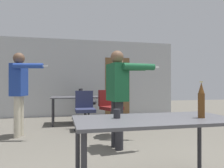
{
  "coord_description": "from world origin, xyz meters",
  "views": [
    {
      "loc": [
        -0.87,
        -1.5,
        1.09
      ],
      "look_at": [
        0.08,
        2.6,
        1.1
      ],
      "focal_mm": 35.0,
      "sensor_mm": 36.0,
      "label": 1
    }
  ],
  "objects_px": {
    "person_far_watching": "(118,87)",
    "beer_bottle": "(201,101)",
    "person_center_tall": "(20,86)",
    "office_chair_far_left": "(85,111)",
    "drink_cup": "(117,114)",
    "office_chair_mid_tucked": "(110,109)",
    "person_right_polo": "(118,90)",
    "office_chair_side_rolled": "(86,104)"
  },
  "relations": [
    {
      "from": "office_chair_side_rolled",
      "to": "office_chair_far_left",
      "type": "height_order",
      "value": "office_chair_side_rolled"
    },
    {
      "from": "person_right_polo",
      "to": "beer_bottle",
      "type": "bearing_deg",
      "value": 8.74
    },
    {
      "from": "person_far_watching",
      "to": "drink_cup",
      "type": "distance_m",
      "value": 2.45
    },
    {
      "from": "person_center_tall",
      "to": "person_far_watching",
      "type": "bearing_deg",
      "value": 90.79
    },
    {
      "from": "person_center_tall",
      "to": "office_chair_far_left",
      "type": "xyz_separation_m",
      "value": [
        1.41,
        0.39,
        -0.63
      ]
    },
    {
      "from": "beer_bottle",
      "to": "drink_cup",
      "type": "relative_size",
      "value": 4.03
    },
    {
      "from": "office_chair_side_rolled",
      "to": "drink_cup",
      "type": "xyz_separation_m",
      "value": [
        -0.25,
        -4.96,
        0.34
      ]
    },
    {
      "from": "person_right_polo",
      "to": "office_chair_side_rolled",
      "type": "xyz_separation_m",
      "value": [
        -0.15,
        3.49,
        -0.55
      ]
    },
    {
      "from": "office_chair_far_left",
      "to": "drink_cup",
      "type": "relative_size",
      "value": 10.08
    },
    {
      "from": "office_chair_side_rolled",
      "to": "beer_bottle",
      "type": "distance_m",
      "value": 5.19
    },
    {
      "from": "office_chair_side_rolled",
      "to": "office_chair_far_left",
      "type": "distance_m",
      "value": 1.85
    },
    {
      "from": "person_far_watching",
      "to": "office_chair_side_rolled",
      "type": "distance_m",
      "value": 2.71
    },
    {
      "from": "office_chair_far_left",
      "to": "office_chair_side_rolled",
      "type": "bearing_deg",
      "value": -97.02
    },
    {
      "from": "office_chair_far_left",
      "to": "drink_cup",
      "type": "height_order",
      "value": "office_chair_far_left"
    },
    {
      "from": "person_center_tall",
      "to": "person_far_watching",
      "type": "distance_m",
      "value": 2.08
    },
    {
      "from": "office_chair_far_left",
      "to": "person_far_watching",
      "type": "bearing_deg",
      "value": 129.51
    },
    {
      "from": "person_center_tall",
      "to": "drink_cup",
      "type": "relative_size",
      "value": 18.97
    },
    {
      "from": "person_far_watching",
      "to": "office_chair_far_left",
      "type": "bearing_deg",
      "value": -125.39
    },
    {
      "from": "office_chair_side_rolled",
      "to": "beer_bottle",
      "type": "xyz_separation_m",
      "value": [
        0.61,
        -5.14,
        0.47
      ]
    },
    {
      "from": "office_chair_side_rolled",
      "to": "person_center_tall",
      "type": "bearing_deg",
      "value": -22.91
    },
    {
      "from": "office_chair_mid_tucked",
      "to": "office_chair_far_left",
      "type": "bearing_deg",
      "value": -5.22
    },
    {
      "from": "office_chair_side_rolled",
      "to": "drink_cup",
      "type": "distance_m",
      "value": 4.98
    },
    {
      "from": "person_far_watching",
      "to": "beer_bottle",
      "type": "bearing_deg",
      "value": 20.44
    },
    {
      "from": "office_chair_far_left",
      "to": "beer_bottle",
      "type": "height_order",
      "value": "beer_bottle"
    },
    {
      "from": "drink_cup",
      "to": "beer_bottle",
      "type": "bearing_deg",
      "value": -11.38
    },
    {
      "from": "office_chair_mid_tucked",
      "to": "office_chair_far_left",
      "type": "xyz_separation_m",
      "value": [
        -0.67,
        -0.25,
        -0.01
      ]
    },
    {
      "from": "office_chair_mid_tucked",
      "to": "beer_bottle",
      "type": "relative_size",
      "value": 2.53
    },
    {
      "from": "person_far_watching",
      "to": "office_chair_far_left",
      "type": "height_order",
      "value": "person_far_watching"
    },
    {
      "from": "person_far_watching",
      "to": "person_right_polo",
      "type": "bearing_deg",
      "value": 0.18
    },
    {
      "from": "beer_bottle",
      "to": "person_right_polo",
      "type": "bearing_deg",
      "value": 105.55
    },
    {
      "from": "person_right_polo",
      "to": "drink_cup",
      "type": "distance_m",
      "value": 1.54
    },
    {
      "from": "office_chair_far_left",
      "to": "beer_bottle",
      "type": "relative_size",
      "value": 2.5
    },
    {
      "from": "person_far_watching",
      "to": "beer_bottle",
      "type": "xyz_separation_m",
      "value": [
        0.22,
        -2.52,
        -0.11
      ]
    },
    {
      "from": "person_far_watching",
      "to": "office_chair_mid_tucked",
      "type": "bearing_deg",
      "value": -166.66
    },
    {
      "from": "person_far_watching",
      "to": "beer_bottle",
      "type": "relative_size",
      "value": 4.55
    },
    {
      "from": "person_right_polo",
      "to": "office_chair_side_rolled",
      "type": "bearing_deg",
      "value": 175.64
    },
    {
      "from": "office_chair_far_left",
      "to": "office_chair_mid_tucked",
      "type": "bearing_deg",
      "value": -159.35
    },
    {
      "from": "office_chair_side_rolled",
      "to": "office_chair_far_left",
      "type": "xyz_separation_m",
      "value": [
        -0.24,
        -1.84,
        -0.01
      ]
    },
    {
      "from": "person_far_watching",
      "to": "office_chair_side_rolled",
      "type": "relative_size",
      "value": 1.78
    },
    {
      "from": "office_chair_mid_tucked",
      "to": "beer_bottle",
      "type": "xyz_separation_m",
      "value": [
        0.18,
        -3.55,
        0.48
      ]
    },
    {
      "from": "person_far_watching",
      "to": "office_chair_mid_tucked",
      "type": "height_order",
      "value": "person_far_watching"
    },
    {
      "from": "office_chair_mid_tucked",
      "to": "person_center_tall",
      "type": "bearing_deg",
      "value": -8.51
    }
  ]
}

